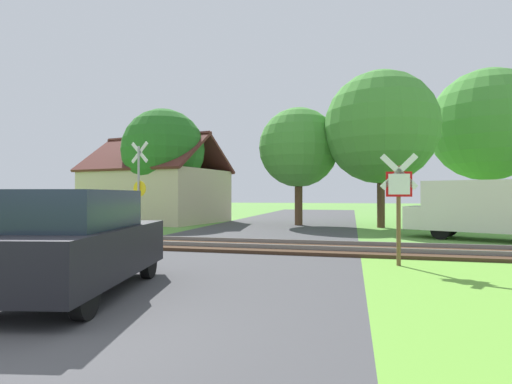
{
  "coord_description": "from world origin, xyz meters",
  "views": [
    {
      "loc": [
        3.74,
        -4.0,
        1.7
      ],
      "look_at": [
        0.5,
        9.41,
        1.8
      ],
      "focal_mm": 28.0,
      "sensor_mm": 36.0,
      "label": 1
    }
  ],
  "objects_px": {
    "house": "(157,193)",
    "tree_right": "(381,128)",
    "stop_sign_near": "(399,198)",
    "crossing_sign_far": "(139,184)",
    "tree_center": "(299,148)",
    "parked_car": "(81,242)",
    "tree_left": "(163,150)",
    "mail_truck": "(481,207)",
    "tree_far": "(488,125)"
  },
  "relations": [
    {
      "from": "stop_sign_near",
      "to": "crossing_sign_far",
      "type": "relative_size",
      "value": 0.69
    },
    {
      "from": "stop_sign_near",
      "to": "mail_truck",
      "type": "xyz_separation_m",
      "value": [
        3.63,
        6.55,
        -0.39
      ]
    },
    {
      "from": "crossing_sign_far",
      "to": "mail_truck",
      "type": "relative_size",
      "value": 0.74
    },
    {
      "from": "tree_center",
      "to": "mail_truck",
      "type": "distance_m",
      "value": 10.05
    },
    {
      "from": "tree_right",
      "to": "tree_center",
      "type": "height_order",
      "value": "tree_right"
    },
    {
      "from": "tree_center",
      "to": "parked_car",
      "type": "xyz_separation_m",
      "value": [
        -1.53,
        -16.47,
        -3.46
      ]
    },
    {
      "from": "mail_truck",
      "to": "parked_car",
      "type": "distance_m",
      "value": 14.14
    },
    {
      "from": "house",
      "to": "mail_truck",
      "type": "bearing_deg",
      "value": -9.39
    },
    {
      "from": "tree_right",
      "to": "house",
      "type": "bearing_deg",
      "value": 174.68
    },
    {
      "from": "tree_left",
      "to": "parked_car",
      "type": "distance_m",
      "value": 17.25
    },
    {
      "from": "crossing_sign_far",
      "to": "mail_truck",
      "type": "bearing_deg",
      "value": 20.91
    },
    {
      "from": "tree_center",
      "to": "parked_car",
      "type": "height_order",
      "value": "tree_center"
    },
    {
      "from": "tree_left",
      "to": "mail_truck",
      "type": "distance_m",
      "value": 16.58
    },
    {
      "from": "tree_center",
      "to": "parked_car",
      "type": "distance_m",
      "value": 16.9
    },
    {
      "from": "stop_sign_near",
      "to": "tree_right",
      "type": "height_order",
      "value": "tree_right"
    },
    {
      "from": "stop_sign_near",
      "to": "tree_left",
      "type": "height_order",
      "value": "tree_left"
    },
    {
      "from": "stop_sign_near",
      "to": "tree_center",
      "type": "xyz_separation_m",
      "value": [
        -4.02,
        12.27,
        2.72
      ]
    },
    {
      "from": "tree_right",
      "to": "tree_left",
      "type": "relative_size",
      "value": 1.2
    },
    {
      "from": "crossing_sign_far",
      "to": "tree_right",
      "type": "xyz_separation_m",
      "value": [
        9.89,
        7.01,
        3.04
      ]
    },
    {
      "from": "stop_sign_near",
      "to": "tree_far",
      "type": "height_order",
      "value": "tree_far"
    },
    {
      "from": "tree_far",
      "to": "mail_truck",
      "type": "relative_size",
      "value": 1.81
    },
    {
      "from": "stop_sign_near",
      "to": "tree_center",
      "type": "relative_size",
      "value": 0.41
    },
    {
      "from": "crossing_sign_far",
      "to": "tree_right",
      "type": "relative_size",
      "value": 0.48
    },
    {
      "from": "tree_far",
      "to": "tree_center",
      "type": "bearing_deg",
      "value": -155.86
    },
    {
      "from": "parked_car",
      "to": "tree_left",
      "type": "bearing_deg",
      "value": 101.25
    },
    {
      "from": "tree_left",
      "to": "mail_truck",
      "type": "xyz_separation_m",
      "value": [
        15.54,
        -4.92,
        -3.09
      ]
    },
    {
      "from": "crossing_sign_far",
      "to": "tree_left",
      "type": "xyz_separation_m",
      "value": [
        -2.38,
        6.9,
        2.17
      ]
    },
    {
      "from": "tree_far",
      "to": "tree_right",
      "type": "xyz_separation_m",
      "value": [
        -6.71,
        -5.67,
        -0.82
      ]
    },
    {
      "from": "tree_right",
      "to": "parked_car",
      "type": "relative_size",
      "value": 1.92
    },
    {
      "from": "tree_far",
      "to": "tree_right",
      "type": "relative_size",
      "value": 1.16
    },
    {
      "from": "tree_far",
      "to": "tree_center",
      "type": "distance_m",
      "value": 12.27
    },
    {
      "from": "tree_center",
      "to": "mail_truck",
      "type": "height_order",
      "value": "tree_center"
    },
    {
      "from": "house",
      "to": "tree_right",
      "type": "height_order",
      "value": "tree_right"
    },
    {
      "from": "tree_left",
      "to": "parked_car",
      "type": "bearing_deg",
      "value": -67.93
    },
    {
      "from": "crossing_sign_far",
      "to": "parked_car",
      "type": "distance_m",
      "value": 9.71
    },
    {
      "from": "tree_far",
      "to": "tree_right",
      "type": "height_order",
      "value": "tree_far"
    },
    {
      "from": "house",
      "to": "tree_right",
      "type": "bearing_deg",
      "value": 5.91
    },
    {
      "from": "mail_truck",
      "to": "parked_car",
      "type": "xyz_separation_m",
      "value": [
        -9.18,
        -10.75,
        -0.34
      ]
    },
    {
      "from": "stop_sign_near",
      "to": "crossing_sign_far",
      "type": "bearing_deg",
      "value": -29.3
    },
    {
      "from": "stop_sign_near",
      "to": "tree_left",
      "type": "relative_size",
      "value": 0.4
    },
    {
      "from": "tree_far",
      "to": "parked_car",
      "type": "xyz_separation_m",
      "value": [
        -12.63,
        -21.44,
        -5.13
      ]
    },
    {
      "from": "tree_center",
      "to": "parked_car",
      "type": "bearing_deg",
      "value": -95.32
    },
    {
      "from": "parked_car",
      "to": "tree_right",
      "type": "bearing_deg",
      "value": 58.62
    },
    {
      "from": "house",
      "to": "tree_center",
      "type": "distance_m",
      "value": 9.41
    },
    {
      "from": "stop_sign_near",
      "to": "crossing_sign_far",
      "type": "xyz_separation_m",
      "value": [
        -9.52,
        4.57,
        0.53
      ]
    },
    {
      "from": "tree_far",
      "to": "parked_car",
      "type": "distance_m",
      "value": 25.41
    },
    {
      "from": "house",
      "to": "tree_center",
      "type": "relative_size",
      "value": 1.36
    },
    {
      "from": "tree_right",
      "to": "mail_truck",
      "type": "xyz_separation_m",
      "value": [
        3.26,
        -5.03,
        -3.96
      ]
    },
    {
      "from": "tree_left",
      "to": "tree_center",
      "type": "distance_m",
      "value": 7.93
    },
    {
      "from": "tree_far",
      "to": "tree_center",
      "type": "xyz_separation_m",
      "value": [
        -11.09,
        -4.97,
        -1.67
      ]
    }
  ]
}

